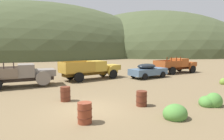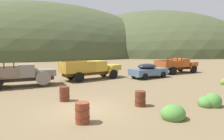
# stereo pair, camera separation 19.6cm
# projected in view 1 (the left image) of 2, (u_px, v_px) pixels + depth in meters

# --- Properties ---
(ground_plane) EXTENTS (300.00, 300.00, 0.00)m
(ground_plane) POSITION_uv_depth(u_px,v_px,m) (88.00, 109.00, 10.40)
(ground_plane) COLOR brown
(hill_center) EXTENTS (94.18, 56.93, 38.22)m
(hill_center) POSITION_uv_depth(u_px,v_px,m) (51.00, 57.00, 73.65)
(hill_center) COLOR #424C2D
(hill_center) RESTS_ON ground
(hill_far_right) EXTENTS (86.60, 85.57, 40.34)m
(hill_far_right) POSITION_uv_depth(u_px,v_px,m) (150.00, 54.00, 98.27)
(hill_far_right) COLOR #424C2D
(hill_far_right) RESTS_ON ground
(truck_primer_gray) EXTENTS (5.84, 2.85, 2.16)m
(truck_primer_gray) POSITION_uv_depth(u_px,v_px,m) (25.00, 74.00, 16.52)
(truck_primer_gray) COLOR #3D322D
(truck_primer_gray) RESTS_ON ground
(truck_faded_yellow) EXTENTS (6.66, 2.71, 1.91)m
(truck_faded_yellow) POSITION_uv_depth(u_px,v_px,m) (95.00, 69.00, 20.57)
(truck_faded_yellow) COLOR brown
(truck_faded_yellow) RESTS_ON ground
(car_chalk_blue) EXTENTS (4.65, 2.16, 1.57)m
(car_chalk_blue) POSITION_uv_depth(u_px,v_px,m) (149.00, 70.00, 21.34)
(car_chalk_blue) COLOR slate
(car_chalk_blue) RESTS_ON ground
(truck_oxide_orange) EXTENTS (5.93, 2.73, 2.16)m
(truck_oxide_orange) POSITION_uv_depth(u_px,v_px,m) (178.00, 65.00, 25.64)
(truck_oxide_orange) COLOR #51220D
(truck_oxide_orange) RESTS_ON ground
(oil_drum_spare) EXTENTS (0.64, 0.64, 0.85)m
(oil_drum_spare) POSITION_uv_depth(u_px,v_px,m) (142.00, 98.00, 10.94)
(oil_drum_spare) COLOR #5B2819
(oil_drum_spare) RESTS_ON ground
(oil_drum_by_truck) EXTENTS (0.66, 0.66, 0.91)m
(oil_drum_by_truck) POSITION_uv_depth(u_px,v_px,m) (85.00, 113.00, 8.42)
(oil_drum_by_truck) COLOR brown
(oil_drum_by_truck) RESTS_ON ground
(oil_drum_foreground) EXTENTS (0.64, 0.64, 0.90)m
(oil_drum_foreground) POSITION_uv_depth(u_px,v_px,m) (65.00, 94.00, 11.93)
(oil_drum_foreground) COLOR #5B2819
(oil_drum_foreground) RESTS_ON ground
(bush_front_right) EXTENTS (1.28, 1.10, 0.97)m
(bush_front_right) POSITION_uv_depth(u_px,v_px,m) (210.00, 102.00, 10.96)
(bush_front_right) COLOR #4C8438
(bush_front_right) RESTS_ON ground
(bush_between_trucks) EXTENTS (1.15, 1.04, 0.87)m
(bush_between_trucks) POSITION_uv_depth(u_px,v_px,m) (175.00, 113.00, 9.00)
(bush_between_trucks) COLOR #4C8438
(bush_between_trucks) RESTS_ON ground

